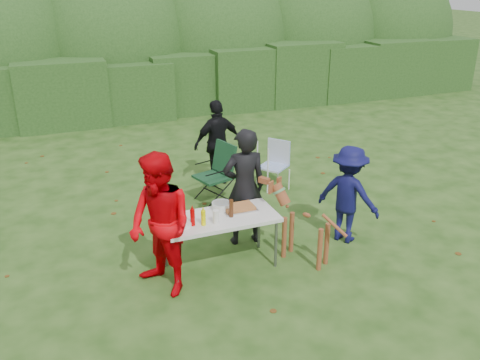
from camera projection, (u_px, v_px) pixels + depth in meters
name	position (u px, v px, depth m)	size (l,w,h in m)	color
ground	(236.00, 260.00, 7.03)	(80.00, 80.00, 0.00)	#1E4211
hedge_row	(128.00, 87.00, 13.58)	(22.00, 1.40, 1.70)	#23471C
shrub_backdrop	(116.00, 50.00, 14.68)	(20.00, 2.60, 3.20)	#3D6628
folding_table	(220.00, 220.00, 6.62)	(1.50, 0.70, 0.74)	silver
person_cook	(244.00, 187.00, 7.18)	(0.63, 0.41, 1.73)	black
person_red_jacket	(161.00, 226.00, 6.04)	(0.87, 0.68, 1.79)	#DB0009
person_black_puffy	(218.00, 143.00, 9.28)	(0.93, 0.39, 1.59)	black
child	(348.00, 194.00, 7.30)	(0.94, 0.54, 1.45)	#0E0F43
dog	(306.00, 226.00, 6.82)	(1.11, 0.44, 1.05)	brown
camping_chair	(213.00, 174.00, 8.64)	(0.64, 0.64, 1.02)	#153E22
lawn_chair	(273.00, 165.00, 9.27)	(0.51, 0.51, 0.86)	#3D69C5
food_tray	(239.00, 209.00, 6.80)	(0.45, 0.30, 0.02)	#B7B7BA
focaccia_bread	(239.00, 207.00, 6.79)	(0.40, 0.26, 0.04)	#B36D37
mustard_bottle	(203.00, 218.00, 6.35)	(0.06, 0.06, 0.20)	#E9F000
ketchup_bottle	(193.00, 217.00, 6.34)	(0.06, 0.06, 0.22)	#B50002
beer_bottle	(231.00, 208.00, 6.56)	(0.06, 0.06, 0.24)	#47230F
paper_towel_roll	(173.00, 212.00, 6.44)	(0.12, 0.12, 0.26)	white
cup_stack	(216.00, 217.00, 6.40)	(0.08, 0.08, 0.18)	white
pasta_bowl	(221.00, 206.00, 6.79)	(0.26, 0.26, 0.10)	silver
plate_stack	(182.00, 224.00, 6.36)	(0.24, 0.24, 0.05)	white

